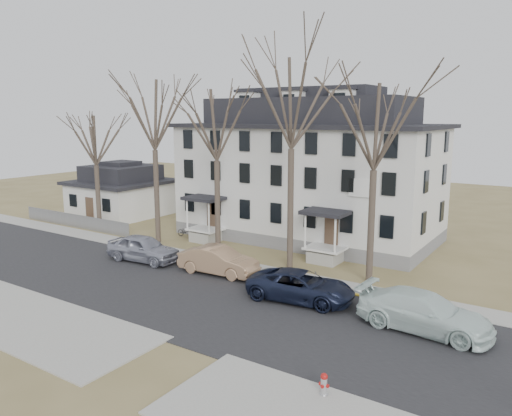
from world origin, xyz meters
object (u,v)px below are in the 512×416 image
Objects in this scene: tree_mid_right at (376,121)px; bicycle_left at (186,232)px; car_tan at (218,261)px; fire_hydrant at (324,385)px; tree_far_left at (154,110)px; tree_center at (292,96)px; car_white at (424,313)px; car_navy at (301,287)px; boarding_house at (308,172)px; tree_mid_left at (216,120)px; car_silver at (143,249)px; small_house at (122,193)px; tree_bungalow at (95,137)px.

bicycle_left is at bearing 171.83° from tree_mid_right.
fire_hydrant is at bearing -131.48° from car_tan.
tree_far_left is at bearing 154.44° from bicycle_left.
tree_center is 11.33m from car_tan.
fire_hydrant is at bearing -133.65° from bicycle_left.
tree_far_left reaches higher than car_white.
tree_center is at bearing 28.30° from car_navy.
tree_center is at bearing -69.80° from boarding_house.
car_silver is (-3.00, -4.48, -8.70)m from tree_mid_left.
car_white is at bearing -45.62° from boarding_house.
tree_mid_left reaches higher than car_navy.
fire_hydrant is (-1.45, -7.54, -0.45)m from car_white.
tree_mid_left is 2.19× the size of car_navy.
boarding_house is 2.39× the size of small_house.
car_navy is at bearing -12.66° from tree_bungalow.
tree_far_left is at bearing 28.76° from car_silver.
tree_bungalow is 12.17× the size of fire_hydrant.
car_white is 6.98× the size of fire_hydrant.
car_navy is at bearing -110.78° from tree_mid_right.
tree_center reaches higher than car_silver.
tree_mid_right is (28.50, -6.20, 7.35)m from small_house.
tree_mid_right is at bearing -43.81° from boarding_house.
tree_center is 8.65× the size of bicycle_left.
tree_bungalow is 13.12m from car_silver.
boarding_house reaches higher than car_tan.
tree_mid_left reaches higher than car_silver.
small_house is 1.64× the size of car_silver.
tree_mid_right reaches higher than fire_hydrant.
car_navy reaches higher than fire_hydrant.
small_house is 1.41× the size of car_white.
tree_mid_right reaches higher than bicycle_left.
tree_center is 2.38× the size of car_white.
car_white is 3.64× the size of bicycle_left.
tree_mid_left is 13.96m from car_navy.
car_tan is 6.64m from car_navy.
tree_mid_right is 2.40× the size of car_silver.
tree_far_left is (11.00, -6.20, 8.09)m from small_house.
bicycle_left is (-16.66, 2.39, -9.16)m from tree_mid_right.
car_silver is at bearing 154.73° from fire_hydrant.
car_navy is (-1.92, -5.07, -8.80)m from tree_mid_right.
tree_mid_left and tree_mid_right have the same top height.
tree_far_left is at bearing 180.00° from tree_center.
small_house is at bearing 47.63° from car_silver.
tree_mid_right reaches higher than car_navy.
bicycle_left is at bearing -17.82° from small_house.
tree_mid_left is 13.08m from tree_bungalow.
small_house is 0.59× the size of tree_center.
car_white is at bearing -18.17° from tree_mid_left.
small_house is 0.63× the size of tree_far_left.
tree_mid_left reaches higher than car_tan.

